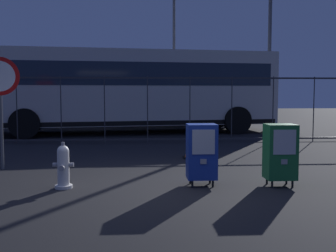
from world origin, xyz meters
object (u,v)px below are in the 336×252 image
object	(u,v)px
bus_near	(132,87)
street_light_near_right	(270,30)
fire_hydrant	(63,167)
traffic_cone	(191,147)
stop_sign	(0,89)
newspaper_box_primary	(202,151)
newspaper_box_secondary	(280,152)
street_light_near_left	(174,27)
bus_far	(117,88)

from	to	relation	value
bus_near	street_light_near_right	xyz separation A→B (m)	(5.40, 0.73, 2.24)
fire_hydrant	traffic_cone	distance (m)	3.74
stop_sign	newspaper_box_primary	bearing A→B (deg)	-24.29
newspaper_box_primary	newspaper_box_secondary	xyz separation A→B (m)	(1.28, -0.11, 0.00)
stop_sign	street_light_near_left	xyz separation A→B (m)	(4.53, 13.38, 3.23)
newspaper_box_secondary	traffic_cone	xyz separation A→B (m)	(-1.12, 2.93, -0.31)
bus_far	street_light_near_left	world-z (taller)	street_light_near_left
bus_near	street_light_near_left	bearing A→B (deg)	63.54
fire_hydrant	bus_near	distance (m)	9.04
newspaper_box_secondary	stop_sign	size ratio (longest dim) A/B	0.46
bus_far	newspaper_box_secondary	bearing A→B (deg)	-78.12
newspaper_box_secondary	street_light_near_right	bearing A→B (deg)	73.81
newspaper_box_secondary	bus_near	world-z (taller)	bus_near
stop_sign	traffic_cone	distance (m)	4.30
newspaper_box_primary	street_light_near_left	size ratio (longest dim) A/B	0.12
fire_hydrant	newspaper_box_secondary	world-z (taller)	newspaper_box_secondary
newspaper_box_secondary	bus_near	distance (m)	9.39
traffic_cone	bus_far	distance (m)	10.09
street_light_near_left	street_light_near_right	size ratio (longest dim) A/B	1.25
street_light_near_right	newspaper_box_secondary	bearing A→B (deg)	-106.19
bus_far	stop_sign	bearing A→B (deg)	-101.81
stop_sign	street_light_near_right	size ratio (longest dim) A/B	0.33
newspaper_box_primary	street_light_near_right	bearing A→B (deg)	66.85
newspaper_box_primary	bus_far	distance (m)	12.77
street_light_near_left	fire_hydrant	bearing A→B (deg)	-101.26
newspaper_box_secondary	bus_far	world-z (taller)	bus_far
fire_hydrant	street_light_near_left	distance (m)	16.05
newspaper_box_secondary	traffic_cone	size ratio (longest dim) A/B	1.92
newspaper_box_secondary	street_light_near_right	world-z (taller)	street_light_near_right
stop_sign	traffic_cone	xyz separation A→B (m)	(3.92, 1.12, -1.34)
fire_hydrant	bus_near	bearing A→B (deg)	83.98
newspaper_box_secondary	traffic_cone	world-z (taller)	newspaper_box_secondary
stop_sign	bus_near	bearing A→B (deg)	71.06
newspaper_box_secondary	newspaper_box_primary	bearing A→B (deg)	175.16
fire_hydrant	bus_far	xyz separation A→B (m)	(0.19, 12.59, 1.36)
newspaper_box_primary	street_light_near_left	xyz separation A→B (m)	(0.77, 15.07, 4.26)
bus_near	bus_far	size ratio (longest dim) A/B	1.01
bus_far	street_light_near_right	xyz separation A→B (m)	(6.15, -2.98, 2.24)
bus_far	street_light_near_left	distance (m)	4.91
stop_sign	street_light_near_right	world-z (taller)	street_light_near_right
fire_hydrant	street_light_near_left	xyz separation A→B (m)	(3.01, 15.12, 4.48)
bus_far	street_light_near_right	bearing A→B (deg)	-28.76
newspaper_box_secondary	stop_sign	world-z (taller)	stop_sign
fire_hydrant	stop_sign	xyz separation A→B (m)	(-1.52, 1.74, 1.25)
bus_near	traffic_cone	bearing A→B (deg)	-84.33
newspaper_box_secondary	street_light_near_right	xyz separation A→B (m)	(2.81, 9.68, 3.37)
bus_far	street_light_near_right	world-z (taller)	street_light_near_right
street_light_near_left	newspaper_box_secondary	bearing A→B (deg)	-88.06
traffic_cone	street_light_near_left	bearing A→B (deg)	87.19
newspaper_box_secondary	bus_far	bearing A→B (deg)	104.77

